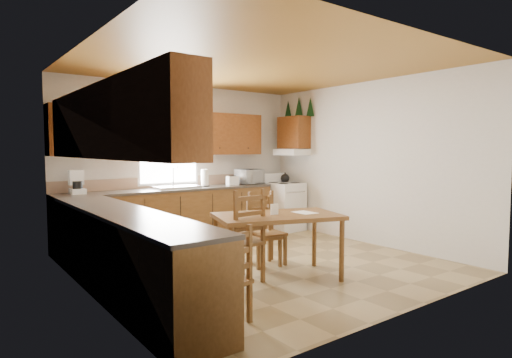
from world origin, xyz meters
TOP-DOWN VIEW (x-y plane):
  - floor at (0.00, 0.00)m, footprint 4.50×4.50m
  - ceiling at (0.00, 0.00)m, footprint 4.50×4.50m
  - wall_left at (-2.25, 0.00)m, footprint 4.50×4.50m
  - wall_right at (2.25, 0.00)m, footprint 4.50×4.50m
  - wall_back at (0.00, 2.25)m, footprint 4.50×4.50m
  - wall_front at (0.00, -2.25)m, footprint 4.50×4.50m
  - lower_cab_back at (-0.38, 1.95)m, footprint 3.75×0.60m
  - lower_cab_left at (-1.95, -0.15)m, footprint 0.60×3.60m
  - counter_back at (-0.38, 1.95)m, footprint 3.75×0.63m
  - counter_left at (-1.95, -0.15)m, footprint 0.63×3.60m
  - backsplash at (-0.38, 2.24)m, footprint 3.75×0.01m
  - upper_cab_back_left at (-1.55, 2.08)m, footprint 1.41×0.33m
  - upper_cab_back_right at (0.86, 2.08)m, footprint 1.25×0.33m
  - upper_cab_left at (-2.08, -0.15)m, footprint 0.33×3.60m
  - upper_cab_stove at (2.08, 1.65)m, footprint 0.33×0.62m
  - range_hood at (2.03, 1.65)m, footprint 0.44×0.62m
  - window_frame at (-0.30, 2.22)m, footprint 1.13×0.02m
  - window_pane at (-0.30, 2.21)m, footprint 1.05×0.01m
  - window_valance at (-0.30, 2.19)m, footprint 1.19×0.01m
  - sink_basin at (-0.30, 1.95)m, footprint 0.75×0.45m
  - pine_decal_a at (2.21, 1.33)m, footprint 0.22×0.22m
  - pine_decal_b at (2.21, 1.65)m, footprint 0.22×0.22m
  - pine_decal_c at (2.21, 1.97)m, footprint 0.22×0.22m
  - stove at (1.86, 1.67)m, footprint 0.66×0.68m
  - coffeemaker at (-1.88, 1.98)m, footprint 0.25×0.28m
  - paper_towel at (0.26, 1.95)m, footprint 0.16×0.16m
  - toaster at (0.80, 1.88)m, footprint 0.21×0.14m
  - microwave at (1.23, 1.95)m, footprint 0.52×0.42m
  - dining_table at (-0.24, -0.66)m, footprint 1.67×1.26m
  - chair_near_left at (-1.48, -1.42)m, footprint 0.44×0.43m
  - chair_near_right at (-0.69, -0.50)m, footprint 0.50×0.48m
  - chair_far_left at (-0.01, -0.10)m, footprint 0.45×0.43m
  - chair_far_right at (0.07, -0.08)m, footprint 0.45×0.43m
  - table_paper at (0.12, -0.76)m, footprint 0.23×0.30m
  - table_card at (-0.29, -0.66)m, footprint 0.10×0.04m

SIDE VIEW (x-z plane):
  - floor at x=0.00m, z-range 0.00..0.00m
  - dining_table at x=-0.24m, z-range 0.00..0.79m
  - lower_cab_back at x=-0.38m, z-range 0.00..0.88m
  - lower_cab_left at x=-1.95m, z-range 0.00..0.88m
  - chair_near_left at x=-1.48m, z-range 0.00..0.89m
  - stove at x=1.86m, z-range 0.00..0.91m
  - chair_far_left at x=-0.01m, z-range 0.00..0.92m
  - chair_far_right at x=0.07m, z-range 0.00..0.98m
  - chair_near_right at x=-0.69m, z-range 0.00..1.11m
  - table_paper at x=0.12m, z-range 0.79..0.80m
  - table_card at x=-0.29m, z-range 0.79..0.92m
  - counter_back at x=-0.38m, z-range 0.88..0.92m
  - counter_left at x=-1.95m, z-range 0.88..0.92m
  - sink_basin at x=-0.30m, z-range 0.92..0.96m
  - toaster at x=0.80m, z-range 0.92..1.09m
  - backsplash at x=-0.38m, z-range 0.92..1.10m
  - microwave at x=1.23m, z-range 0.92..1.20m
  - paper_towel at x=0.26m, z-range 0.92..1.22m
  - coffeemaker at x=-1.88m, z-range 0.92..1.27m
  - wall_left at x=-2.25m, z-range 1.35..1.35m
  - wall_right at x=2.25m, z-range 1.35..1.35m
  - wall_back at x=0.00m, z-range 1.35..1.35m
  - wall_front at x=0.00m, z-range 1.35..1.35m
  - range_hood at x=2.03m, z-range 1.46..1.58m
  - window_frame at x=-0.30m, z-range 0.96..2.14m
  - window_pane at x=-0.30m, z-range 1.00..2.10m
  - upper_cab_back_left at x=-1.55m, z-range 1.48..2.23m
  - upper_cab_back_right at x=0.86m, z-range 1.48..2.23m
  - upper_cab_left at x=-2.08m, z-range 1.48..2.23m
  - upper_cab_stove at x=2.08m, z-range 1.59..2.21m
  - window_valance at x=-0.30m, z-range 1.93..2.17m
  - pine_decal_a at x=2.21m, z-range 2.20..2.56m
  - pine_decal_c at x=2.21m, z-range 2.20..2.56m
  - pine_decal_b at x=2.21m, z-range 2.24..2.60m
  - ceiling at x=0.00m, z-range 2.70..2.70m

